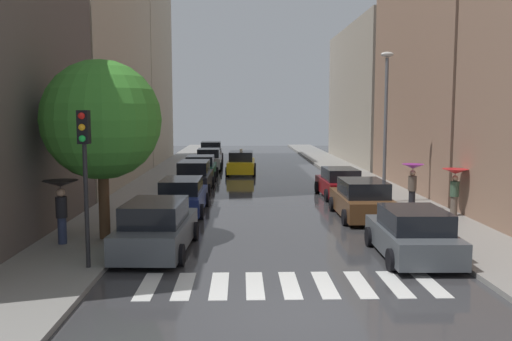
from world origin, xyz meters
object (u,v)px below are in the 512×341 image
(parked_car_right_nearest, at_px, (412,235))
(lamp_post_right, at_px, (386,117))
(parked_car_left_fifth, at_px, (209,160))
(parked_car_right_third, at_px, (340,183))
(parked_car_left_third, at_px, (194,177))
(taxi_midroad, at_px, (241,163))
(pedestrian_near_tree, at_px, (413,177))
(street_tree_left, at_px, (102,120))
(parked_car_left_sixth, at_px, (211,152))
(parked_car_left_fourth, at_px, (201,168))
(pedestrian_foreground, at_px, (61,196))
(traffic_light_left_corner, at_px, (84,154))
(pedestrian_by_kerb, at_px, (455,181))
(parked_car_right_second, at_px, (362,200))
(parked_car_left_second, at_px, (182,196))
(parked_car_left_nearest, at_px, (157,228))

(parked_car_right_nearest, distance_m, lamp_post_right, 10.07)
(parked_car_left_fifth, bearing_deg, parked_car_right_third, -152.12)
(parked_car_left_third, xyz_separation_m, taxi_midroad, (2.62, 8.59, -0.04))
(pedestrian_near_tree, relative_size, street_tree_left, 0.33)
(parked_car_left_sixth, bearing_deg, parked_car_left_third, 178.54)
(parked_car_left_fourth, relative_size, parked_car_left_fifth, 0.96)
(parked_car_left_fourth, bearing_deg, parked_car_left_fifth, -1.36)
(pedestrian_foreground, bearing_deg, street_tree_left, 2.83)
(traffic_light_left_corner, xyz_separation_m, lamp_post_right, (11.00, 10.53, 0.91))
(lamp_post_right, bearing_deg, parked_car_left_fifth, 119.28)
(parked_car_left_sixth, bearing_deg, traffic_light_left_corner, 175.69)
(pedestrian_foreground, xyz_separation_m, pedestrian_by_kerb, (14.59, 4.37, -0.12))
(parked_car_right_second, bearing_deg, parked_car_left_second, 79.63)
(parked_car_right_third, bearing_deg, parked_car_right_second, 177.54)
(parked_car_right_nearest, xyz_separation_m, street_tree_left, (-9.79, 2.26, 3.41))
(parked_car_left_sixth, relative_size, parked_car_right_second, 0.98)
(parked_car_left_sixth, xyz_separation_m, lamp_post_right, (9.46, -23.22, 3.37))
(parked_car_left_fourth, relative_size, parked_car_right_third, 0.92)
(parked_car_left_fifth, bearing_deg, traffic_light_left_corner, 175.90)
(pedestrian_foreground, bearing_deg, parked_car_right_second, -6.35)
(taxi_midroad, xyz_separation_m, lamp_post_right, (6.76, -13.28, 3.43))
(pedestrian_foreground, distance_m, street_tree_left, 2.81)
(pedestrian_foreground, bearing_deg, parked_car_left_fourth, 50.38)
(parked_car_left_second, height_order, parked_car_right_second, parked_car_right_second)
(parked_car_right_third, bearing_deg, parked_car_left_nearest, 142.79)
(taxi_midroad, xyz_separation_m, pedestrian_near_tree, (7.46, -15.30, 0.82))
(taxi_midroad, xyz_separation_m, pedestrian_by_kerb, (8.76, -16.71, 0.82))
(parked_car_left_third, relative_size, parked_car_right_third, 1.07)
(parked_car_right_nearest, height_order, taxi_midroad, taxi_midroad)
(taxi_midroad, bearing_deg, parked_car_right_nearest, -165.11)
(street_tree_left, bearing_deg, lamp_post_right, 31.71)
(parked_car_left_third, distance_m, parked_car_right_third, 8.04)
(parked_car_left_third, height_order, parked_car_right_nearest, parked_car_left_third)
(parked_car_left_third, bearing_deg, taxi_midroad, -15.96)
(parked_car_left_fourth, relative_size, parked_car_right_nearest, 0.95)
(parked_car_left_fourth, height_order, taxi_midroad, taxi_midroad)
(pedestrian_foreground, bearing_deg, parked_car_right_third, 13.34)
(parked_car_left_third, bearing_deg, pedestrian_by_kerb, -124.49)
(traffic_light_left_corner, bearing_deg, pedestrian_near_tree, 36.04)
(parked_car_left_fourth, bearing_deg, parked_car_left_sixth, 0.32)
(parked_car_left_fourth, xyz_separation_m, taxi_midroad, (2.69, 2.96, 0.03))
(pedestrian_near_tree, height_order, street_tree_left, street_tree_left)
(parked_car_left_sixth, xyz_separation_m, taxi_midroad, (2.70, -9.94, -0.07))
(parked_car_left_second, distance_m, parked_car_right_second, 7.75)
(parked_car_left_sixth, bearing_deg, taxi_midroad, -166.51)
(parked_car_left_sixth, bearing_deg, parked_car_right_second, -165.39)
(parked_car_left_fifth, distance_m, parked_car_right_second, 21.03)
(pedestrian_near_tree, bearing_deg, parked_car_left_third, 123.32)
(parked_car_right_nearest, height_order, traffic_light_left_corner, traffic_light_left_corner)
(parked_car_left_fifth, xyz_separation_m, taxi_midroad, (2.51, -3.25, 0.01))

